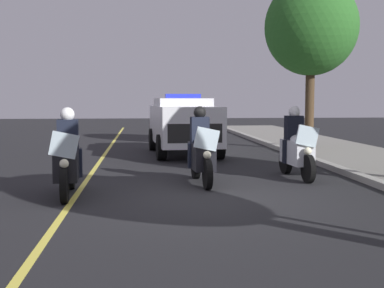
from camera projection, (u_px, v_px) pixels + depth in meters
The scene contains 7 objects.
ground_plane at pixel (198, 196), 9.90m from camera, with size 80.00×80.00×0.00m, color black.
lane_stripe_center at pixel (74, 198), 9.67m from camera, with size 48.00×0.12×0.01m, color #E0D14C.
police_motorcycle_lead_left at pixel (68, 160), 9.87m from camera, with size 2.14×0.61×1.72m.
police_motorcycle_lead_right at pixel (201, 152), 11.28m from camera, with size 2.14×0.61×1.72m.
police_motorcycle_trailing at pixel (296, 149), 12.09m from camera, with size 2.14×0.61×1.72m.
police_suv at pixel (183, 123), 17.22m from camera, with size 5.01×2.32×2.05m.
tree_far_back at pixel (311, 28), 18.34m from camera, with size 3.35×3.35×6.12m.
Camera 1 is at (9.71, -1.05, 1.88)m, focal length 47.63 mm.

